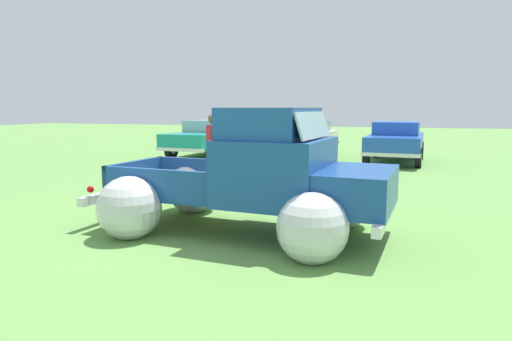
% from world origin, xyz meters
% --- Properties ---
extents(ground_plane, '(80.00, 80.00, 0.00)m').
position_xyz_m(ground_plane, '(0.00, 0.00, 0.00)').
color(ground_plane, '#609347').
extents(vintage_pickup_truck, '(4.77, 3.08, 1.96)m').
position_xyz_m(vintage_pickup_truck, '(0.39, -0.03, 0.76)').
color(vintage_pickup_truck, black).
rests_on(vintage_pickup_truck, ground).
extents(show_car_0, '(2.34, 4.83, 1.43)m').
position_xyz_m(show_car_0, '(-4.76, 10.09, 0.79)').
color(show_car_0, black).
rests_on(show_car_0, ground).
extents(show_car_1, '(2.11, 4.65, 1.43)m').
position_xyz_m(show_car_1, '(-1.04, 10.91, 0.78)').
color(show_car_1, black).
rests_on(show_car_1, ground).
extents(show_car_2, '(2.13, 4.25, 1.43)m').
position_xyz_m(show_car_2, '(2.34, 10.17, 0.78)').
color(show_car_2, black).
rests_on(show_car_2, ground).
extents(spectator_0, '(0.36, 0.53, 1.79)m').
position_xyz_m(spectator_0, '(-1.67, 3.02, 1.03)').
color(spectator_0, gray).
rests_on(spectator_0, ground).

